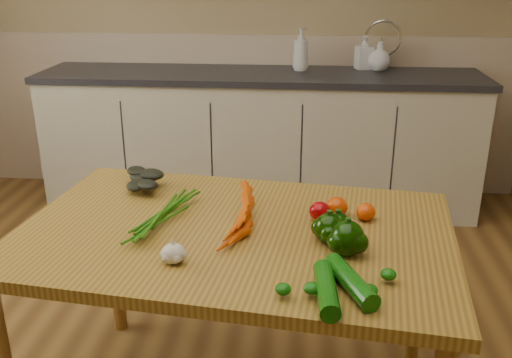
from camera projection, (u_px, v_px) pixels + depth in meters
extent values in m
cube|color=tan|center=(234.00, 3.00, 3.83)|extent=(4.00, 0.02, 2.60)
cube|color=#C0A990|center=(235.00, 113.00, 4.08)|extent=(3.98, 0.03, 1.10)
cube|color=#B4AD96|center=(260.00, 142.00, 3.83)|extent=(2.80, 0.60, 0.86)
cube|color=#28282D|center=(260.00, 75.00, 3.67)|extent=(2.84, 0.64, 0.04)
cube|color=#99999E|center=(383.00, 84.00, 3.62)|extent=(0.55, 0.42, 0.10)
cylinder|color=silver|center=(382.00, 51.00, 3.72)|extent=(0.02, 0.02, 0.24)
cube|color=olive|center=(234.00, 234.00, 1.87)|extent=(1.51, 1.07, 0.04)
cylinder|color=olive|center=(114.00, 258.00, 2.49)|extent=(0.06, 0.06, 0.71)
cylinder|color=olive|center=(418.00, 291.00, 2.24)|extent=(0.06, 0.06, 0.71)
imported|color=silver|center=(301.00, 49.00, 3.67)|extent=(0.15, 0.15, 0.27)
imported|color=silver|center=(364.00, 52.00, 3.72)|extent=(0.12, 0.13, 0.22)
imported|color=silver|center=(380.00, 56.00, 3.68)|extent=(0.19, 0.19, 0.18)
ellipsoid|color=silver|center=(173.00, 253.00, 1.65)|extent=(0.07, 0.07, 0.06)
sphere|color=black|center=(329.00, 228.00, 1.76)|extent=(0.09, 0.09, 0.09)
sphere|color=black|center=(337.00, 226.00, 1.78)|extent=(0.09, 0.09, 0.09)
sphere|color=black|center=(347.00, 238.00, 1.68)|extent=(0.10, 0.10, 0.10)
ellipsoid|color=#950207|center=(320.00, 211.00, 1.91)|extent=(0.07, 0.07, 0.07)
ellipsoid|color=#CC3D05|center=(337.00, 207.00, 1.95)|extent=(0.07, 0.07, 0.07)
ellipsoid|color=#CC3D05|center=(366.00, 212.00, 1.92)|extent=(0.06, 0.06, 0.06)
cylinder|color=#0B4C08|center=(351.00, 281.00, 1.51)|extent=(0.14, 0.23, 0.05)
cylinder|color=#0B4C08|center=(326.00, 290.00, 1.47)|extent=(0.07, 0.23, 0.05)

